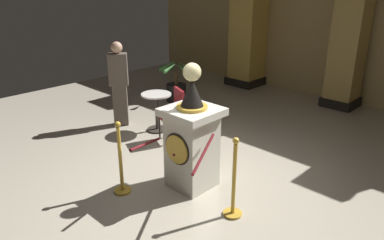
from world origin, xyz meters
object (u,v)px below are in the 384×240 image
Objects in this scene: cafe_table at (157,107)px; stanchion_far at (234,189)px; stanchion_near at (121,168)px; bystander_guest at (119,82)px; cafe_chair_red at (174,110)px; potted_palm_left at (176,87)px; pedestal_clock at (192,139)px.

stanchion_far is at bearing -22.79° from cafe_table.
stanchion_far is at bearing 23.93° from stanchion_near.
cafe_chair_red is at bearing 9.16° from bystander_guest.
stanchion_near is 1.41× the size of cafe_table.
cafe_chair_red is (1.33, 0.22, -0.31)m from bystander_guest.
stanchion_near is at bearing -35.80° from bystander_guest.
stanchion_near is at bearing -66.24° from cafe_chair_red.
stanchion_near is 2.25m from cafe_table.
bystander_guest reaches higher than stanchion_near.
stanchion_near is at bearing -54.16° from potted_palm_left.
potted_palm_left is at bearing 144.89° from stanchion_far.
pedestal_clock is 1.72× the size of potted_palm_left.
potted_palm_left is at bearing 124.97° from cafe_table.
pedestal_clock reaches higher than cafe_table.
pedestal_clock reaches higher than stanchion_near.
pedestal_clock is 2.16m from cafe_table.
pedestal_clock reaches higher than cafe_chair_red.
stanchion_near is 0.63× the size of bystander_guest.
pedestal_clock is 0.95m from stanchion_far.
stanchion_far is 3.01m from cafe_table.
bystander_guest is 2.25× the size of cafe_table.
potted_palm_left reaches higher than cafe_table.
bystander_guest is 0.91m from cafe_table.
stanchion_near is 2.63m from bystander_guest.
bystander_guest is at bearing 166.14° from stanchion_far.
potted_palm_left is 2.34m from cafe_chair_red.
stanchion_far reaches higher than stanchion_near.
bystander_guest is (-3.53, 0.87, 0.51)m from stanchion_far.
pedestal_clock is at bearing -14.87° from bystander_guest.
pedestal_clock is 1.85× the size of cafe_chair_red.
stanchion_near is 1.09× the size of cafe_chair_red.
stanchion_far is 1.43× the size of cafe_table.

